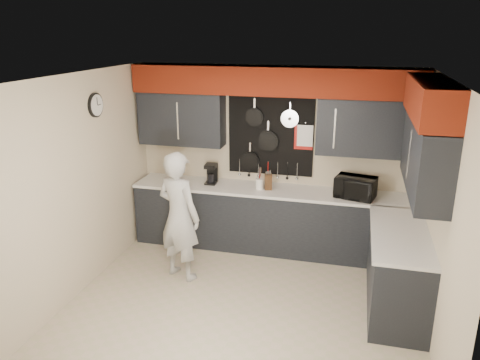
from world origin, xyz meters
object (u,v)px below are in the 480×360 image
(knife_block, at_px, (268,182))
(coffee_maker, at_px, (211,173))
(utensil_crock, at_px, (259,184))
(microwave, at_px, (355,187))
(person, at_px, (179,216))

(knife_block, xyz_separation_m, coffee_maker, (-0.85, 0.08, 0.04))
(utensil_crock, xyz_separation_m, coffee_maker, (-0.73, 0.08, 0.08))
(microwave, distance_m, coffee_maker, 2.04)
(knife_block, bearing_deg, microwave, -17.23)
(knife_block, xyz_separation_m, person, (-0.93, -1.04, -0.19))
(microwave, xyz_separation_m, person, (-2.11, -1.00, -0.23))
(utensil_crock, height_order, person, person)
(utensil_crock, bearing_deg, person, -127.80)
(microwave, height_order, knife_block, microwave)
(coffee_maker, bearing_deg, person, -96.63)
(microwave, distance_m, utensil_crock, 1.31)
(microwave, relative_size, coffee_maker, 1.75)
(coffee_maker, relative_size, person, 0.18)
(microwave, relative_size, person, 0.31)
(microwave, height_order, coffee_maker, coffee_maker)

